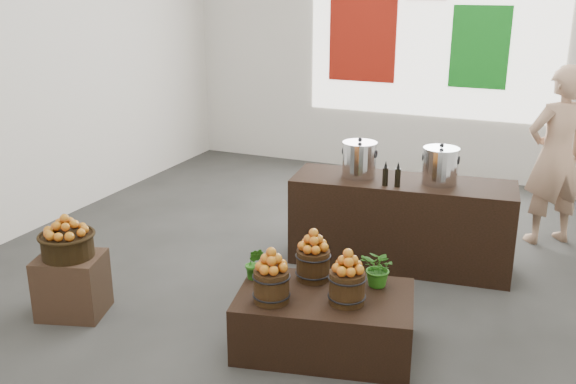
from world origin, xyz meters
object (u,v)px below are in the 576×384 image
at_px(stock_pot_left, 359,161).
at_px(stock_pot_center, 440,167).
at_px(crate, 72,285).
at_px(counter, 401,223).
at_px(shopper, 556,156).
at_px(wicker_basket, 68,246).
at_px(display_table, 325,321).

xyz_separation_m(stock_pot_left, stock_pot_center, (0.70, 0.08, 0.00)).
xyz_separation_m(crate, stock_pot_left, (1.70, 1.88, 0.71)).
relative_size(crate, counter, 0.25).
xyz_separation_m(counter, stock_pot_center, (0.31, 0.03, 0.55)).
xyz_separation_m(stock_pot_left, shopper, (1.61, 1.15, -0.07)).
distance_m(wicker_basket, stock_pot_center, 3.12).
height_order(crate, shopper, shopper).
relative_size(display_table, counter, 0.62).
bearing_deg(crate, counter, 42.64).
xyz_separation_m(wicker_basket, counter, (2.09, 1.93, -0.17)).
relative_size(crate, stock_pot_center, 1.60).
distance_m(counter, shopper, 1.71).
height_order(wicker_basket, stock_pot_center, stock_pot_center).
xyz_separation_m(display_table, stock_pot_center, (0.44, 1.65, 0.74)).
bearing_deg(shopper, display_table, 27.09).
distance_m(wicker_basket, counter, 2.85).
relative_size(wicker_basket, shopper, 0.22).
distance_m(crate, shopper, 4.53).
relative_size(wicker_basket, stock_pot_center, 1.28).
relative_size(stock_pot_left, shopper, 0.17).
relative_size(counter, stock_pot_center, 6.47).
distance_m(counter, stock_pot_center, 0.63).
bearing_deg(crate, stock_pot_center, 39.25).
height_order(counter, stock_pot_left, stock_pot_left).
distance_m(display_table, shopper, 3.10).
height_order(counter, stock_pot_center, stock_pot_center).
height_order(display_table, stock_pot_center, stock_pot_center).
bearing_deg(shopper, wicker_basket, 5.94).
distance_m(display_table, stock_pot_center, 1.86).
bearing_deg(stock_pot_left, crate, -132.03).
relative_size(counter, shopper, 1.11).
bearing_deg(display_table, wicker_basket, 176.72).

